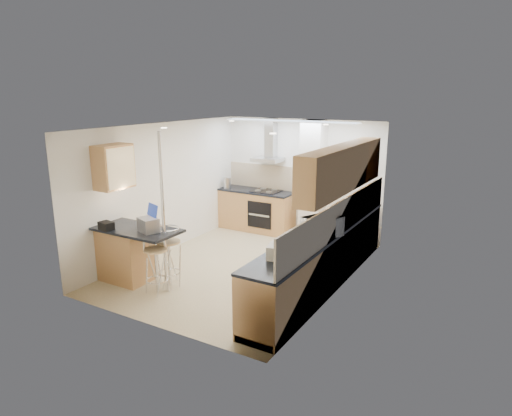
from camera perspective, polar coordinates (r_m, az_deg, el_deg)
The scene contains 16 objects.
ground at distance 8.26m, azimuth -1.57°, elevation -7.40°, with size 4.80×4.80×0.00m, color tan.
room_shell at distance 7.97m, azimuth 1.76°, elevation 3.37°, with size 3.64×4.84×2.51m.
right_counter at distance 7.46m, azimuth 8.31°, elevation -6.20°, with size 0.63×4.40×0.92m.
back_counter at distance 10.29m, azimuth 0.06°, elevation -0.25°, with size 1.70×0.63×0.92m.
peninsula at distance 7.69m, azimuth -14.59°, elevation -5.79°, with size 1.47×0.72×0.94m.
microwave at distance 6.97m, azimuth 8.25°, elevation -2.34°, with size 0.57×0.38×0.31m, color white.
laptop at distance 7.29m, azimuth -13.30°, elevation -2.06°, with size 0.32×0.24×0.22m, color #9A9BA1.
bag at distance 7.59m, azimuth -18.22°, elevation -2.12°, with size 0.23×0.17×0.13m, color black.
bar_stool_near at distance 7.27m, azimuth -12.36°, elevation -6.88°, with size 0.39×0.39×0.94m, color tan, non-canonical shape.
bar_stool_end at distance 7.49m, azimuth -10.82°, elevation -5.96°, with size 0.40×0.40×0.99m, color tan, non-canonical shape.
jar_a at distance 8.24m, azimuth 12.36°, elevation -0.39°, with size 0.12×0.12×0.18m, color beige.
jar_b at distance 8.22m, azimuth 11.29°, elevation -0.41°, with size 0.11×0.11×0.17m, color beige.
jar_c at distance 7.16m, azimuth 7.55°, elevation -2.39°, with size 0.14×0.14×0.19m, color beige.
jar_d at distance 6.59m, azimuth 7.24°, elevation -4.12°, with size 0.10×0.10×0.14m, color white.
bread_bin at distance 6.08m, azimuth 2.91°, elevation -5.39°, with size 0.28×0.35×0.18m, color beige.
kettle at distance 10.38m, azimuth -3.62°, elevation 3.14°, with size 0.16×0.16×0.24m, color #B3B5B8.
Camera 1 is at (4.05, -6.51, 3.07)m, focal length 32.00 mm.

